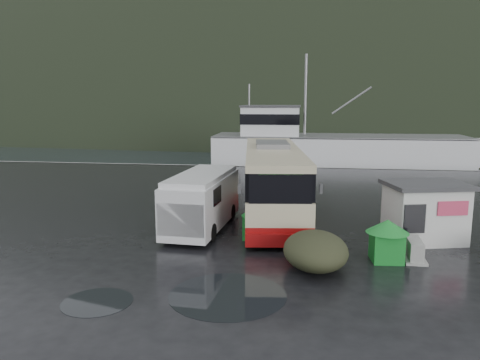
# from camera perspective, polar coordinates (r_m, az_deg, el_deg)

# --- Properties ---
(ground) EXTENTS (160.00, 160.00, 0.00)m
(ground) POSITION_cam_1_polar(r_m,az_deg,el_deg) (20.43, -0.60, -6.28)
(ground) COLOR black
(ground) RESTS_ON ground
(harbor_water) EXTENTS (300.00, 180.00, 0.02)m
(harbor_water) POSITION_cam_1_polar(r_m,az_deg,el_deg) (129.57, 6.78, 7.22)
(harbor_water) COLOR black
(harbor_water) RESTS_ON ground
(quay_edge) EXTENTS (160.00, 0.60, 1.50)m
(quay_edge) POSITION_cam_1_polar(r_m,az_deg,el_deg) (39.92, 3.71, 1.62)
(quay_edge) COLOR #999993
(quay_edge) RESTS_ON ground
(headland) EXTENTS (780.00, 540.00, 570.00)m
(headland) POSITION_cam_1_polar(r_m,az_deg,el_deg) (269.56, 9.64, 8.45)
(headland) COLOR black
(headland) RESTS_ON ground
(coach_bus) EXTENTS (4.56, 12.76, 3.53)m
(coach_bus) POSITION_cam_1_polar(r_m,az_deg,el_deg) (23.76, 3.95, -4.01)
(coach_bus) COLOR #BEB18F
(coach_bus) RESTS_ON ground
(white_van) EXTENTS (2.48, 6.15, 2.52)m
(white_van) POSITION_cam_1_polar(r_m,az_deg,el_deg) (20.91, -4.58, -5.94)
(white_van) COLOR silver
(white_van) RESTS_ON ground
(waste_bin_left) EXTENTS (1.16, 1.16, 1.51)m
(waste_bin_left) POSITION_cam_1_polar(r_m,az_deg,el_deg) (17.64, 17.34, -9.38)
(waste_bin_left) COLOR #167F28
(waste_bin_left) RESTS_ON ground
(waste_bin_right) EXTENTS (1.34, 1.34, 1.45)m
(waste_bin_right) POSITION_cam_1_polar(r_m,az_deg,el_deg) (19.33, 2.31, -7.23)
(waste_bin_right) COLOR #167F28
(waste_bin_right) RESTS_ON ground
(dome_tent) EXTENTS (2.42, 3.23, 1.21)m
(dome_tent) POSITION_cam_1_polar(r_m,az_deg,el_deg) (16.44, 9.14, -10.47)
(dome_tent) COLOR #2D2F1C
(dome_tent) RESTS_ON ground
(ticket_kiosk) EXTENTS (3.53, 2.98, 2.40)m
(ticket_kiosk) POSITION_cam_1_polar(r_m,az_deg,el_deg) (20.52, 21.38, -6.91)
(ticket_kiosk) COLOR silver
(ticket_kiosk) RESTS_ON ground
(jersey_barrier_a) EXTENTS (0.80, 1.50, 0.73)m
(jersey_barrier_a) POSITION_cam_1_polar(r_m,az_deg,el_deg) (18.11, 20.39, -9.05)
(jersey_barrier_a) COLOR #999993
(jersey_barrier_a) RESTS_ON ground
(fishing_trawler) EXTENTS (29.00, 6.55, 11.58)m
(fishing_trawler) POSITION_cam_1_polar(r_m,az_deg,el_deg) (47.56, 11.84, 2.75)
(fishing_trawler) COLOR silver
(fishing_trawler) RESTS_ON ground
(puddles) EXTENTS (6.33, 3.72, 0.01)m
(puddles) POSITION_cam_1_polar(r_m,az_deg,el_deg) (14.05, -5.40, -13.97)
(puddles) COLOR black
(puddles) RESTS_ON ground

